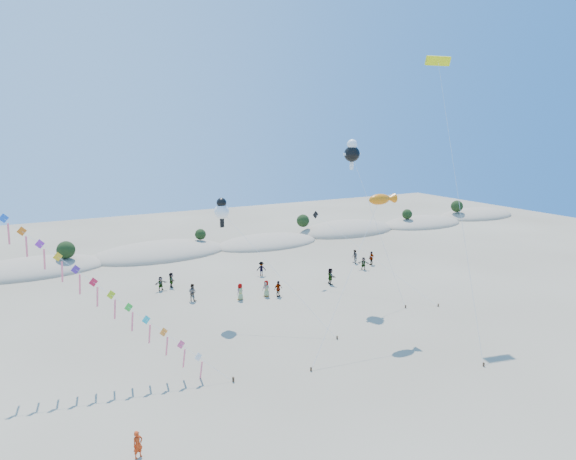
{
  "coord_description": "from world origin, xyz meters",
  "views": [
    {
      "loc": [
        -14.81,
        -20.95,
        17.11
      ],
      "look_at": [
        3.76,
        14.0,
        8.88
      ],
      "focal_mm": 30.0,
      "sensor_mm": 36.0,
      "label": 1
    }
  ],
  "objects": [
    {
      "name": "cartoon_kite_high",
      "position": [
        14.01,
        19.46,
        14.91
      ],
      "size": [
        3.37,
        7.29,
        16.22
      ],
      "color": "#3F2D1E",
      "rests_on": "ground"
    },
    {
      "name": "beachgoers",
      "position": [
        8.76,
        26.14,
        0.86
      ],
      "size": [
        27.84,
        9.43,
        1.86
      ],
      "color": "slate",
      "rests_on": "ground"
    },
    {
      "name": "kite_train",
      "position": [
        -15.69,
        15.41,
        10.26
      ],
      "size": [
        22.57,
        14.43,
        19.87
      ],
      "color": "#3F2D1E",
      "rests_on": "ground"
    },
    {
      "name": "dune_ridge",
      "position": [
        1.06,
        45.14,
        0.11
      ],
      "size": [
        145.3,
        11.49,
        5.57
      ],
      "color": "tan",
      "rests_on": "ground"
    },
    {
      "name": "fish_kite",
      "position": [
        11.46,
        11.3,
        11.29
      ],
      "size": [
        11.18,
        5.31,
        11.8
      ],
      "color": "#3F2D1E",
      "rests_on": "ground"
    },
    {
      "name": "dark_kite",
      "position": [
        15.09,
        21.01,
        5.37
      ],
      "size": [
        6.75,
        13.44,
        8.18
      ],
      "color": "#3F2D1E",
      "rests_on": "ground"
    },
    {
      "name": "ground",
      "position": [
        0.0,
        0.0,
        0.0
      ],
      "size": [
        160.0,
        160.0,
        0.0
      ],
      "primitive_type": "plane",
      "color": "#7C6D56",
      "rests_on": "ground"
    },
    {
      "name": "cartoon_kite_low",
      "position": [
        0.23,
        20.27,
        9.95
      ],
      "size": [
        6.89,
        10.86,
        11.08
      ],
      "color": "#3F2D1E",
      "rests_on": "ground"
    },
    {
      "name": "parafoil_kite",
      "position": [
        18.8,
        13.08,
        22.88
      ],
      "size": [
        6.87,
        12.7,
        23.75
      ],
      "color": "#3F2D1E",
      "rests_on": "ground"
    },
    {
      "name": "flyer_foreground",
      "position": [
        -11.23,
        2.78,
        0.77
      ],
      "size": [
        0.65,
        0.55,
        1.53
      ],
      "primitive_type": "imported",
      "rotation": [
        0.0,
        0.0,
        0.37
      ],
      "color": "red",
      "rests_on": "ground"
    }
  ]
}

